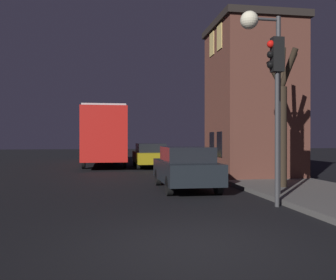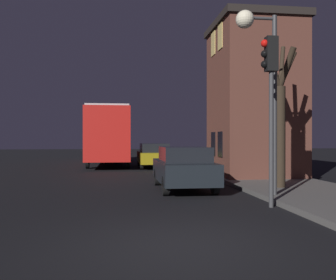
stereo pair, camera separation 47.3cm
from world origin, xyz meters
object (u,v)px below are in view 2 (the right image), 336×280
at_px(streetlamp, 257,54).
at_px(car_near_lane, 184,167).
at_px(traffic_light, 270,85).
at_px(car_mid_lane, 154,155).
at_px(bare_tree, 280,116).
at_px(bus, 110,132).

bearing_deg(streetlamp, car_near_lane, 125.82).
height_order(traffic_light, car_mid_lane, traffic_light).
bearing_deg(bare_tree, streetlamp, -131.43).
xyz_separation_m(traffic_light, car_mid_lane, (-1.78, 13.87, -2.38)).
relative_size(bare_tree, bus, 0.43).
xyz_separation_m(streetlamp, car_near_lane, (-1.75, 2.43, -3.47)).
relative_size(traffic_light, bus, 0.39).
xyz_separation_m(bare_tree, car_near_lane, (-3.19, 0.79, -1.77)).
height_order(streetlamp, bus, streetlamp).
height_order(bus, car_mid_lane, bus).
xyz_separation_m(bare_tree, bus, (-6.11, 14.44, -0.33)).
height_order(traffic_light, bare_tree, bare_tree).
relative_size(streetlamp, car_mid_lane, 1.12).
height_order(streetlamp, car_near_lane, streetlamp).
xyz_separation_m(streetlamp, traffic_light, (-0.09, -1.17, -1.08)).
distance_m(bare_tree, car_near_lane, 3.74).
bearing_deg(bare_tree, car_mid_lane, 106.67).
bearing_deg(traffic_light, car_near_lane, 114.74).
bearing_deg(bus, streetlamp, -73.81).
relative_size(traffic_light, car_mid_lane, 0.93).
distance_m(traffic_light, car_near_lane, 4.63).
xyz_separation_m(streetlamp, bus, (-4.67, 16.07, -2.02)).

